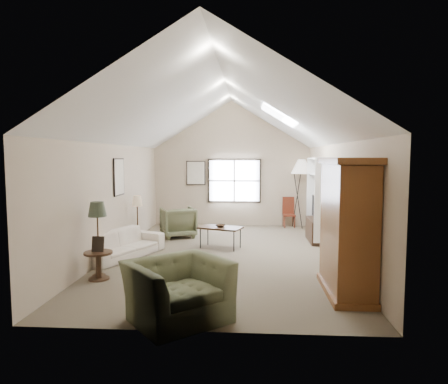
# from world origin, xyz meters

# --- Properties ---
(room_shell) EXTENTS (5.01, 8.01, 4.00)m
(room_shell) POSITION_xyz_m (0.00, 0.00, 3.21)
(room_shell) COLOR #726751
(room_shell) RESTS_ON ground
(window) EXTENTS (1.72, 0.08, 1.42)m
(window) POSITION_xyz_m (0.10, 3.96, 1.45)
(window) COLOR black
(window) RESTS_ON room_shell
(skylight) EXTENTS (0.80, 1.20, 0.52)m
(skylight) POSITION_xyz_m (1.30, 0.90, 3.22)
(skylight) COLOR white
(skylight) RESTS_ON room_shell
(wall_art) EXTENTS (1.97, 3.71, 0.88)m
(wall_art) POSITION_xyz_m (-1.88, 1.94, 1.73)
(wall_art) COLOR black
(wall_art) RESTS_ON room_shell
(armoire) EXTENTS (0.60, 1.50, 2.20)m
(armoire) POSITION_xyz_m (2.18, -2.40, 1.10)
(armoire) COLOR brown
(armoire) RESTS_ON ground
(tv_alcove) EXTENTS (0.32, 1.30, 2.10)m
(tv_alcove) POSITION_xyz_m (2.34, 1.60, 1.15)
(tv_alcove) COLOR white
(tv_alcove) RESTS_ON ground
(media_console) EXTENTS (0.34, 1.18, 0.60)m
(media_console) POSITION_xyz_m (2.32, 1.60, 0.30)
(media_console) COLOR #382316
(media_console) RESTS_ON ground
(tv_panel) EXTENTS (0.05, 0.90, 0.55)m
(tv_panel) POSITION_xyz_m (2.32, 1.60, 0.92)
(tv_panel) COLOR black
(tv_panel) RESTS_ON media_console
(sofa) EXTENTS (1.55, 2.19, 0.60)m
(sofa) POSITION_xyz_m (-2.20, -0.36, 0.30)
(sofa) COLOR white
(sofa) RESTS_ON ground
(armchair_near) EXTENTS (1.67, 1.65, 0.82)m
(armchair_near) POSITION_xyz_m (-0.36, -3.64, 0.41)
(armchair_near) COLOR #5F6848
(armchair_near) RESTS_ON ground
(armchair_far) EXTENTS (1.16, 1.17, 0.82)m
(armchair_far) POSITION_xyz_m (-1.38, 1.98, 0.41)
(armchair_far) COLOR #5C6345
(armchair_far) RESTS_ON ground
(coffee_table) EXTENTS (1.15, 0.87, 0.52)m
(coffee_table) POSITION_xyz_m (-0.11, 0.68, 0.26)
(coffee_table) COLOR #382517
(coffee_table) RESTS_ON ground
(bowl) EXTENTS (0.31, 0.31, 0.06)m
(bowl) POSITION_xyz_m (-0.11, 0.68, 0.55)
(bowl) COLOR #322414
(bowl) RESTS_ON coffee_table
(side_table) EXTENTS (0.67, 0.67, 0.51)m
(side_table) POSITION_xyz_m (-2.12, -1.96, 0.26)
(side_table) COLOR #3D2819
(side_table) RESTS_ON ground
(side_chair) EXTENTS (0.40, 0.40, 0.95)m
(side_chair) POSITION_xyz_m (1.84, 3.70, 0.48)
(side_chair) COLOR maroon
(side_chair) RESTS_ON ground
(tripod_lamp) EXTENTS (0.74, 0.74, 2.18)m
(tripod_lamp) POSITION_xyz_m (2.20, 3.66, 1.09)
(tripod_lamp) COLOR white
(tripod_lamp) RESTS_ON ground
(dark_lamp) EXTENTS (0.45, 0.45, 1.42)m
(dark_lamp) POSITION_xyz_m (-2.20, -1.76, 0.71)
(dark_lamp) COLOR #272E20
(dark_lamp) RESTS_ON ground
(tan_lamp) EXTENTS (0.34, 0.34, 1.28)m
(tan_lamp) POSITION_xyz_m (-2.20, 0.84, 0.64)
(tan_lamp) COLOR tan
(tan_lamp) RESTS_ON ground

